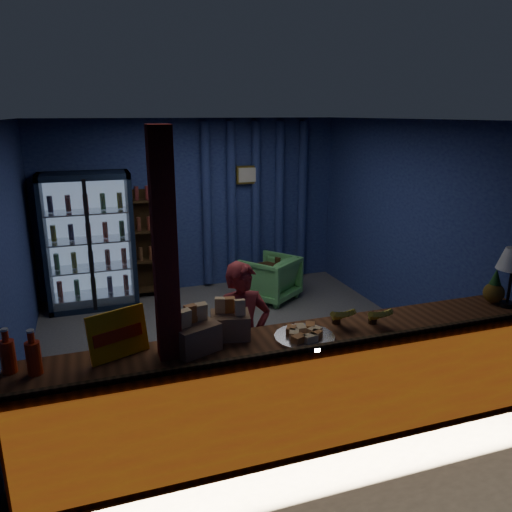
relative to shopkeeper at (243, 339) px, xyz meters
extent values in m
plane|color=#515154|center=(0.31, 1.33, -0.71)|extent=(4.60, 4.60, 0.00)
plane|color=navy|center=(0.31, 3.53, 0.59)|extent=(4.60, 0.00, 4.60)
plane|color=navy|center=(0.31, -0.87, 0.59)|extent=(4.60, 0.00, 4.60)
plane|color=navy|center=(-1.99, 1.33, 0.59)|extent=(0.00, 4.40, 4.40)
plane|color=navy|center=(2.61, 1.33, 0.59)|extent=(0.00, 4.40, 4.40)
plane|color=#472D19|center=(0.31, 1.33, 1.89)|extent=(4.60, 4.60, 0.00)
cube|color=brown|center=(0.31, -0.57, -0.24)|extent=(4.40, 0.55, 0.95)
cube|color=red|center=(0.31, -0.86, -0.24)|extent=(4.35, 0.02, 0.81)
cube|color=#3E2713|center=(0.31, -0.84, 0.26)|extent=(4.40, 0.04, 0.04)
cube|color=maroon|center=(-0.74, -0.57, 0.59)|extent=(0.16, 0.16, 2.60)
cube|color=black|center=(-1.24, 3.45, 0.24)|extent=(1.20, 0.06, 1.90)
cube|color=black|center=(-1.81, 3.18, 0.24)|extent=(0.06, 0.60, 1.90)
cube|color=black|center=(-0.67, 3.18, 0.24)|extent=(0.06, 0.60, 1.90)
cube|color=black|center=(-1.24, 3.18, 1.15)|extent=(1.20, 0.60, 0.08)
cube|color=black|center=(-1.24, 3.18, -0.67)|extent=(1.20, 0.60, 0.08)
cube|color=#99B2D8|center=(-1.24, 3.40, 0.24)|extent=(1.08, 0.02, 1.74)
cube|color=white|center=(-1.24, 2.90, 0.24)|extent=(1.12, 0.02, 1.78)
cube|color=black|center=(-1.24, 2.88, 0.24)|extent=(0.05, 0.05, 1.80)
cube|color=silver|center=(-1.24, 3.18, -0.54)|extent=(1.08, 0.48, 0.02)
cylinder|color=red|center=(-1.69, 3.18, -0.41)|extent=(0.07, 0.07, 0.22)
cylinder|color=#1A6B2C|center=(-1.47, 3.18, -0.41)|extent=(0.07, 0.07, 0.22)
cylinder|color=olive|center=(-1.24, 3.18, -0.41)|extent=(0.07, 0.07, 0.22)
cylinder|color=#1B164E|center=(-1.02, 3.18, -0.41)|extent=(0.07, 0.07, 0.22)
cylinder|color=maroon|center=(-0.79, 3.18, -0.41)|extent=(0.07, 0.07, 0.22)
cube|color=silver|center=(-1.24, 3.18, -0.14)|extent=(1.08, 0.48, 0.02)
cylinder|color=#1A6B2C|center=(-1.69, 3.18, -0.01)|extent=(0.07, 0.07, 0.22)
cylinder|color=olive|center=(-1.47, 3.18, -0.01)|extent=(0.07, 0.07, 0.22)
cylinder|color=#1B164E|center=(-1.24, 3.18, -0.01)|extent=(0.07, 0.07, 0.22)
cylinder|color=maroon|center=(-1.02, 3.18, -0.01)|extent=(0.07, 0.07, 0.22)
cylinder|color=red|center=(-0.79, 3.18, -0.01)|extent=(0.07, 0.07, 0.22)
cube|color=silver|center=(-1.24, 3.18, 0.26)|extent=(1.08, 0.48, 0.02)
cylinder|color=olive|center=(-1.69, 3.18, 0.39)|extent=(0.07, 0.07, 0.22)
cylinder|color=#1B164E|center=(-1.47, 3.18, 0.39)|extent=(0.07, 0.07, 0.22)
cylinder|color=maroon|center=(-1.24, 3.18, 0.39)|extent=(0.07, 0.07, 0.22)
cylinder|color=red|center=(-1.02, 3.18, 0.39)|extent=(0.07, 0.07, 0.22)
cylinder|color=#1A6B2C|center=(-0.79, 3.18, 0.39)|extent=(0.07, 0.07, 0.22)
cube|color=silver|center=(-1.24, 3.18, 0.66)|extent=(1.08, 0.48, 0.02)
cylinder|color=#1B164E|center=(-1.69, 3.18, 0.79)|extent=(0.07, 0.07, 0.22)
cylinder|color=maroon|center=(-1.47, 3.18, 0.79)|extent=(0.07, 0.07, 0.22)
cylinder|color=red|center=(-1.24, 3.18, 0.79)|extent=(0.07, 0.07, 0.22)
cylinder|color=#1A6B2C|center=(-1.02, 3.18, 0.79)|extent=(0.07, 0.07, 0.22)
cylinder|color=olive|center=(-0.79, 3.18, 0.79)|extent=(0.07, 0.07, 0.22)
cube|color=#3E2713|center=(-0.39, 3.48, 0.09)|extent=(0.50, 0.02, 1.60)
cube|color=#3E2713|center=(-0.63, 3.35, 0.09)|extent=(0.03, 0.28, 1.60)
cube|color=#3E2713|center=(-0.16, 3.35, 0.09)|extent=(0.03, 0.28, 1.60)
cube|color=#3E2713|center=(-0.39, 3.35, -0.61)|extent=(0.46, 0.26, 0.02)
cube|color=#3E2713|center=(-0.39, 3.35, -0.16)|extent=(0.46, 0.26, 0.02)
cube|color=#3E2713|center=(-0.39, 3.35, 0.29)|extent=(0.46, 0.26, 0.02)
cube|color=#3E2713|center=(-0.39, 3.35, 0.74)|extent=(0.46, 0.26, 0.02)
cylinder|color=navy|center=(0.51, 3.47, 0.59)|extent=(0.14, 0.14, 2.50)
cylinder|color=navy|center=(0.91, 3.47, 0.59)|extent=(0.14, 0.14, 2.50)
cylinder|color=navy|center=(1.31, 3.47, 0.59)|extent=(0.14, 0.14, 2.50)
cylinder|color=navy|center=(1.71, 3.47, 0.59)|extent=(0.14, 0.14, 2.50)
cylinder|color=navy|center=(2.11, 3.47, 0.59)|extent=(0.14, 0.14, 2.50)
cube|color=#B5962D|center=(1.16, 3.43, 1.04)|extent=(0.36, 0.03, 0.28)
cube|color=silver|center=(1.16, 3.41, 1.04)|extent=(0.30, 0.01, 0.22)
imported|color=maroon|center=(0.00, 0.00, 0.00)|extent=(0.54, 0.38, 1.42)
imported|color=#57AE5C|center=(1.23, 2.60, -0.39)|extent=(0.99, 0.99, 0.65)
cube|color=#3E2713|center=(1.44, 2.81, -0.48)|extent=(0.59, 0.49, 0.47)
cylinder|color=#3E2713|center=(1.44, 2.81, -0.19)|extent=(0.09, 0.09, 0.09)
cube|color=#FFB90D|center=(-1.09, -0.47, 0.42)|extent=(0.44, 0.25, 0.35)
cube|color=red|center=(-1.09, -0.49, 0.42)|extent=(0.36, 0.16, 0.09)
cylinder|color=red|center=(-1.83, -0.46, 0.35)|extent=(0.10, 0.10, 0.23)
cylinder|color=red|center=(-1.83, -0.46, 0.52)|extent=(0.05, 0.05, 0.09)
cylinder|color=white|center=(-1.83, -0.46, 0.56)|extent=(0.05, 0.05, 0.02)
cylinder|color=red|center=(-1.66, -0.54, 0.35)|extent=(0.10, 0.10, 0.23)
cylinder|color=red|center=(-1.66, -0.54, 0.52)|extent=(0.05, 0.05, 0.09)
cylinder|color=white|center=(-1.66, -0.54, 0.56)|extent=(0.05, 0.05, 0.02)
cube|color=olive|center=(-0.55, -0.54, 0.34)|extent=(0.41, 0.37, 0.21)
cube|color=orange|center=(-0.63, -0.57, 0.52)|extent=(0.10, 0.09, 0.14)
cube|color=#C35E24|center=(-0.55, -0.54, 0.52)|extent=(0.10, 0.09, 0.14)
cube|color=orange|center=(-0.48, -0.51, 0.52)|extent=(0.10, 0.09, 0.14)
cube|color=olive|center=(-0.23, -0.40, 0.34)|extent=(0.35, 0.31, 0.20)
cube|color=orange|center=(-0.31, -0.39, 0.50)|extent=(0.09, 0.07, 0.12)
cube|color=#C35E24|center=(-0.23, -0.40, 0.50)|extent=(0.09, 0.07, 0.12)
cube|color=orange|center=(-0.16, -0.42, 0.50)|extent=(0.09, 0.07, 0.12)
cylinder|color=silver|center=(0.31, -0.64, 0.25)|extent=(0.48, 0.48, 0.03)
cube|color=orange|center=(0.41, -0.64, 0.29)|extent=(0.11, 0.07, 0.05)
cube|color=#C35E24|center=(0.38, -0.57, 0.29)|extent=(0.13, 0.13, 0.05)
cube|color=orange|center=(0.31, -0.54, 0.29)|extent=(0.07, 0.11, 0.05)
cube|color=#C35E24|center=(0.24, -0.57, 0.29)|extent=(0.13, 0.13, 0.05)
cube|color=orange|center=(0.22, -0.64, 0.29)|extent=(0.11, 0.07, 0.05)
cube|color=#C35E24|center=(0.24, -0.70, 0.29)|extent=(0.13, 0.13, 0.05)
cube|color=orange|center=(0.31, -0.73, 0.29)|extent=(0.07, 0.11, 0.05)
cube|color=#C35E24|center=(0.38, -0.70, 0.29)|extent=(0.13, 0.13, 0.05)
cylinder|color=black|center=(2.36, -0.62, 0.26)|extent=(0.13, 0.13, 0.04)
cylinder|color=black|center=(2.36, -0.62, 0.46)|extent=(0.03, 0.03, 0.40)
sphere|color=brown|center=(2.29, -0.51, 0.34)|extent=(0.19, 0.19, 0.19)
cone|color=#1F561D|center=(2.29, -0.51, 0.50)|extent=(0.11, 0.11, 0.15)
camera|label=1|loc=(-1.22, -3.93, 1.96)|focal=35.00mm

